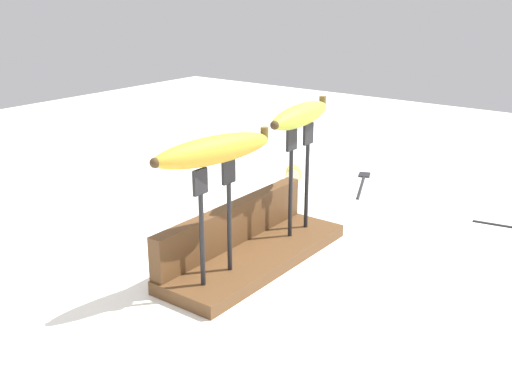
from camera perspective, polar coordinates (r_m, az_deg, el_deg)
ground_plane at (r=0.99m, az=0.00°, el=-6.65°), size 3.00×3.00×0.00m
wooden_board at (r=0.99m, az=0.00°, el=-6.09°), size 0.36×0.12×0.02m
board_backstop at (r=0.99m, az=-2.22°, el=-3.05°), size 0.35×0.02×0.07m
fork_stand_left at (r=0.86m, az=-3.84°, el=-1.77°), size 0.09×0.01×0.17m
fork_stand_right at (r=1.02m, az=4.10°, el=2.10°), size 0.08×0.01×0.19m
banana_raised_left at (r=0.83m, az=-3.98°, el=3.97°), size 0.20×0.08×0.04m
banana_raised_right at (r=1.00m, az=4.23°, el=7.25°), size 0.19×0.06×0.04m
fork_fallen_near at (r=1.40m, az=10.02°, el=1.06°), size 0.19×0.09×0.01m
banana_chunk_near at (r=1.38m, az=3.54°, el=1.72°), size 0.05×0.05×0.04m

